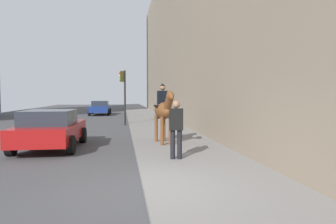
{
  "coord_description": "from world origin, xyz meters",
  "views": [
    {
      "loc": [
        -5.71,
        0.4,
        1.96
      ],
      "look_at": [
        4.0,
        -1.15,
        1.4
      ],
      "focal_mm": 30.56,
      "sensor_mm": 36.0,
      "label": 1
    }
  ],
  "objects_px": {
    "mounted_horse_near": "(164,110)",
    "car_near_lane": "(100,108)",
    "pedestrian_greeting": "(176,126)",
    "car_mid_lane": "(51,129)",
    "traffic_light_near_curb": "(123,88)"
  },
  "relations": [
    {
      "from": "car_near_lane",
      "to": "car_mid_lane",
      "type": "distance_m",
      "value": 19.14
    },
    {
      "from": "mounted_horse_near",
      "to": "pedestrian_greeting",
      "type": "relative_size",
      "value": 1.37
    },
    {
      "from": "mounted_horse_near",
      "to": "traffic_light_near_curb",
      "type": "height_order",
      "value": "traffic_light_near_curb"
    },
    {
      "from": "pedestrian_greeting",
      "to": "car_mid_lane",
      "type": "height_order",
      "value": "pedestrian_greeting"
    },
    {
      "from": "car_near_lane",
      "to": "pedestrian_greeting",
      "type": "bearing_deg",
      "value": 10.64
    },
    {
      "from": "car_near_lane",
      "to": "traffic_light_near_curb",
      "type": "distance_m",
      "value": 11.29
    },
    {
      "from": "car_near_lane",
      "to": "traffic_light_near_curb",
      "type": "relative_size",
      "value": 1.18
    },
    {
      "from": "traffic_light_near_curb",
      "to": "mounted_horse_near",
      "type": "bearing_deg",
      "value": -169.88
    },
    {
      "from": "mounted_horse_near",
      "to": "pedestrian_greeting",
      "type": "distance_m",
      "value": 2.79
    },
    {
      "from": "pedestrian_greeting",
      "to": "car_near_lane",
      "type": "distance_m",
      "value": 22.37
    },
    {
      "from": "traffic_light_near_curb",
      "to": "car_near_lane",
      "type": "bearing_deg",
      "value": 12.18
    },
    {
      "from": "pedestrian_greeting",
      "to": "mounted_horse_near",
      "type": "bearing_deg",
      "value": 8.77
    },
    {
      "from": "pedestrian_greeting",
      "to": "traffic_light_near_curb",
      "type": "xyz_separation_m",
      "value": [
        11.13,
        1.46,
        1.35
      ]
    },
    {
      "from": "mounted_horse_near",
      "to": "car_near_lane",
      "type": "distance_m",
      "value": 19.66
    },
    {
      "from": "mounted_horse_near",
      "to": "car_near_lane",
      "type": "relative_size",
      "value": 0.54
    }
  ]
}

